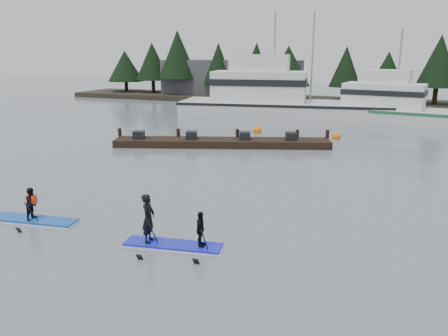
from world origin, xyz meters
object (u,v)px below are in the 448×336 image
at_px(paddleboard_duo, 169,230).
at_px(paddleboard_solo, 33,211).
at_px(fishing_boat_large, 277,108).
at_px(floating_dock, 222,143).
at_px(fishing_boat_medium, 398,115).

bearing_deg(paddleboard_duo, paddleboard_solo, 169.72).
distance_m(fishing_boat_large, floating_dock, 14.86).
relative_size(fishing_boat_large, fishing_boat_medium, 1.30).
height_order(fishing_boat_medium, paddleboard_duo, fishing_boat_medium).
xyz_separation_m(fishing_boat_medium, paddleboard_solo, (-12.07, -30.16, -0.24)).
xyz_separation_m(fishing_boat_large, floating_dock, (0.28, -14.85, -0.60)).
bearing_deg(paddleboard_solo, fishing_boat_medium, 59.79).
bearing_deg(floating_dock, paddleboard_solo, -114.65).
height_order(fishing_boat_large, fishing_boat_medium, fishing_boat_large).
bearing_deg(fishing_boat_large, paddleboard_solo, -101.21).
xyz_separation_m(paddleboard_solo, paddleboard_duo, (5.62, -0.04, 0.18)).
bearing_deg(paddleboard_solo, floating_dock, 76.09).
xyz_separation_m(fishing_boat_large, paddleboard_solo, (-1.15, -29.69, -0.44)).
xyz_separation_m(fishing_boat_medium, floating_dock, (-10.64, -15.32, -0.40)).
height_order(floating_dock, paddleboard_solo, paddleboard_solo).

